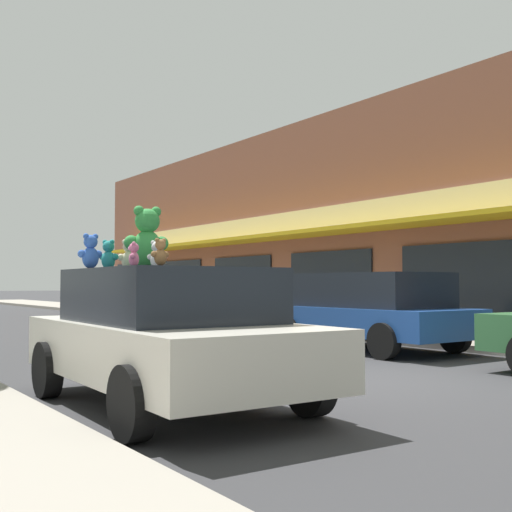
# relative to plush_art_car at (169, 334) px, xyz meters

# --- Properties ---
(ground_plane) EXTENTS (260.00, 260.00, 0.00)m
(ground_plane) POSITION_rel_plush_art_car_xyz_m (2.99, 0.36, -0.79)
(ground_plane) COLOR #333335
(storefront_row) EXTENTS (14.95, 35.54, 6.97)m
(storefront_row) POSITION_rel_plush_art_car_xyz_m (17.26, 9.27, 2.69)
(storefront_row) COLOR brown
(storefront_row) RESTS_ON ground_plane
(plush_art_car) EXTENTS (2.20, 4.17, 1.50)m
(plush_art_car) POSITION_rel_plush_art_car_xyz_m (0.00, 0.00, 0.00)
(plush_art_car) COLOR beige
(plush_art_car) RESTS_ON ground_plane
(teddy_bear_giant) EXTENTS (0.54, 0.34, 0.72)m
(teddy_bear_giant) POSITION_rel_plush_art_car_xyz_m (-0.10, 0.35, 1.05)
(teddy_bear_giant) COLOR green
(teddy_bear_giant) RESTS_ON plush_art_car
(teddy_bear_brown) EXTENTS (0.19, 0.12, 0.26)m
(teddy_bear_brown) POSITION_rel_plush_art_car_xyz_m (-0.58, -0.95, 0.83)
(teddy_bear_brown) COLOR olive
(teddy_bear_brown) RESTS_ON plush_art_car
(teddy_bear_cream) EXTENTS (0.28, 0.19, 0.38)m
(teddy_bear_cream) POSITION_rel_plush_art_car_xyz_m (-0.05, 0.97, 0.89)
(teddy_bear_cream) COLOR beige
(teddy_bear_cream) RESTS_ON plush_art_car
(teddy_bear_blue) EXTENTS (0.28, 0.18, 0.38)m
(teddy_bear_blue) POSITION_rel_plush_art_car_xyz_m (-0.72, 0.45, 0.89)
(teddy_bear_blue) COLOR blue
(teddy_bear_blue) RESTS_ON plush_art_car
(teddy_bear_pink) EXTENTS (0.15, 0.19, 0.25)m
(teddy_bear_pink) POSITION_rel_plush_art_car_xyz_m (-0.62, -0.45, 0.83)
(teddy_bear_pink) COLOR pink
(teddy_bear_pink) RESTS_ON plush_art_car
(teddy_bear_white) EXTENTS (0.21, 0.20, 0.31)m
(teddy_bear_white) POSITION_rel_plush_art_car_xyz_m (-0.14, 0.02, 0.86)
(teddy_bear_white) COLOR white
(teddy_bear_white) RESTS_ON plush_art_car
(teddy_bear_black) EXTENTS (0.17, 0.23, 0.31)m
(teddy_bear_black) POSITION_rel_plush_art_car_xyz_m (0.24, 0.96, 0.86)
(teddy_bear_black) COLOR black
(teddy_bear_black) RESTS_ON plush_art_car
(teddy_bear_teal) EXTENTS (0.21, 0.25, 0.34)m
(teddy_bear_teal) POSITION_rel_plush_art_car_xyz_m (-0.43, 0.67, 0.87)
(teddy_bear_teal) COLOR teal
(teddy_bear_teal) RESTS_ON plush_art_car
(parked_car_far_center) EXTENTS (2.15, 4.35, 1.55)m
(parked_car_far_center) POSITION_rel_plush_art_car_xyz_m (6.05, 3.03, 0.06)
(parked_car_far_center) COLOR #1E4793
(parked_car_far_center) RESTS_ON ground_plane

